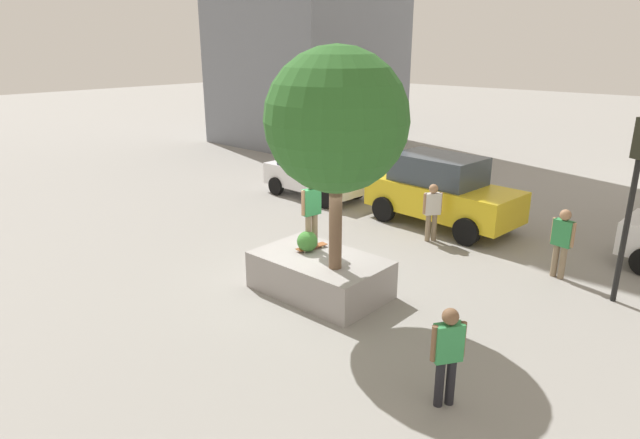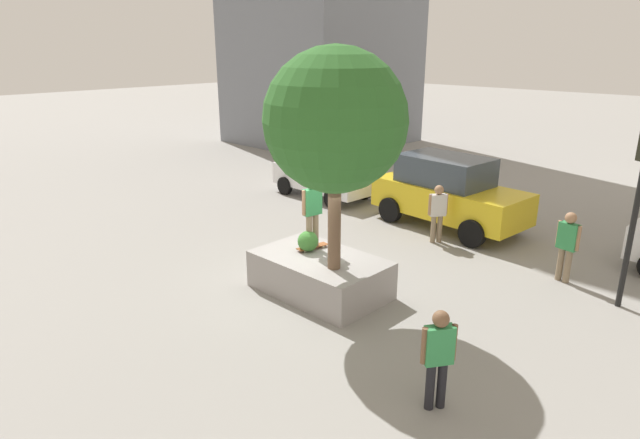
% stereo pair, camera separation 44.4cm
% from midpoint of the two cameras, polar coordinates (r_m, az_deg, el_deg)
% --- Properties ---
extents(ground_plane, '(120.00, 120.00, 0.00)m').
position_cam_midpoint_polar(ground_plane, '(12.99, 0.27, -7.15)').
color(ground_plane, gray).
extents(planter_ledge, '(3.03, 1.89, 0.88)m').
position_cam_midpoint_polar(planter_ledge, '(12.57, 1.02, -5.83)').
color(planter_ledge, gray).
rests_on(planter_ledge, ground).
extents(plaza_tree, '(2.93, 2.93, 4.65)m').
position_cam_midpoint_polar(plaza_tree, '(10.98, 2.79, 10.31)').
color(plaza_tree, brown).
rests_on(plaza_tree, planter_ledge).
extents(boxwood_shrub, '(0.49, 0.49, 0.49)m').
position_cam_midpoint_polar(boxwood_shrub, '(12.66, -0.28, -2.31)').
color(boxwood_shrub, '#3D7A33').
rests_on(boxwood_shrub, planter_ledge).
extents(skateboard, '(0.37, 0.83, 0.07)m').
position_cam_midpoint_polar(skateboard, '(12.84, 0.19, -2.90)').
color(skateboard, brown).
rests_on(skateboard, planter_ledge).
extents(skateboarder, '(0.26, 0.56, 1.66)m').
position_cam_midpoint_polar(skateboarder, '(12.52, 0.19, 1.27)').
color(skateboarder, '#847056').
rests_on(skateboarder, skateboard).
extents(police_car, '(4.06, 1.99, 1.86)m').
position_cam_midpoint_polar(police_car, '(20.34, 0.93, 5.03)').
color(police_car, white).
rests_on(police_car, ground).
extents(taxi_cab, '(4.92, 2.54, 2.22)m').
position_cam_midpoint_polar(taxi_cab, '(17.41, 14.05, 2.86)').
color(taxi_cab, gold).
rests_on(taxi_cab, ground).
extents(pedestrian_crossing, '(0.42, 0.49, 1.71)m').
position_cam_midpoint_polar(pedestrian_crossing, '(15.92, 13.07, 1.00)').
color(pedestrian_crossing, '#847056').
rests_on(pedestrian_crossing, ground).
extents(bystander_watching, '(0.59, 0.29, 1.75)m').
position_cam_midpoint_polar(bystander_watching, '(14.32, 25.40, -2.16)').
color(bystander_watching, '#847056').
rests_on(bystander_watching, ground).
extents(passerby_with_bag, '(0.42, 0.50, 1.71)m').
position_cam_midpoint_polar(passerby_with_bag, '(8.83, 13.80, -13.51)').
color(passerby_with_bag, black).
rests_on(passerby_with_bag, ground).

